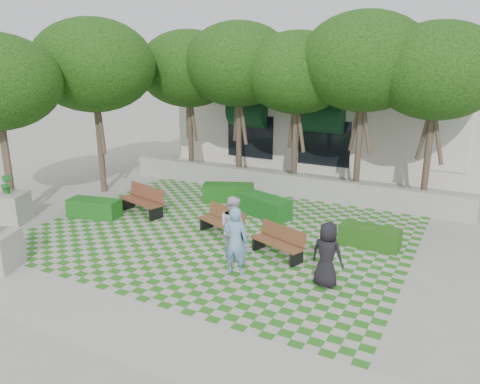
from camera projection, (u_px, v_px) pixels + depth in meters
The scene contains 18 objects.
ground at pixel (204, 245), 14.68m from camera, with size 90.00×90.00×0.00m, color gray.
lawn at pixel (220, 234), 15.53m from camera, with size 12.00×12.00×0.00m, color #2B721E.
sidewalk_south at pixel (94, 315), 10.70m from camera, with size 16.00×2.00×0.01m, color #9E9B93.
sidewalk_west at pixel (65, 203), 18.76m from camera, with size 2.00×12.00×0.01m, color #9E9B93.
retaining_wall at pixel (282, 184), 19.80m from camera, with size 15.00×0.36×0.90m, color #9E9B93.
bench_east at pixel (279, 242), 13.73m from camera, with size 1.81×1.12×0.90m.
bench_mid at pixel (223, 222), 15.33m from camera, with size 1.88×1.21×0.94m.
bench_west at pixel (143, 201), 17.40m from camera, with size 2.08×1.15×1.04m.
hedge_east at pixel (370, 237), 14.48m from camera, with size 1.81×0.73×0.63m, color #1D4913.
hedge_midright at pixel (264, 206), 17.20m from camera, with size 2.11×0.84×0.74m, color #144E19.
hedge_midleft at pixel (228, 193), 18.92m from camera, with size 2.02×0.81×0.71m, color #154D14.
hedge_west at pixel (94, 208), 17.09m from camera, with size 1.89×0.76×0.66m, color #165316.
planter_back at pixel (10, 207), 16.40m from camera, with size 1.41×1.41×1.79m.
person_blue at pixel (236, 241), 12.47m from camera, with size 0.70×0.46×1.91m, color #6996C0.
person_dark at pixel (327, 255), 11.85m from camera, with size 0.84×0.55×1.72m, color black.
person_white at pixel (233, 227), 13.58m from camera, with size 0.90×0.70×1.85m, color silver.
tree_row at pixel (240, 68), 19.09m from camera, with size 17.70×13.40×7.41m.
building at pixel (355, 116), 25.47m from camera, with size 18.00×8.92×5.15m.
Camera 1 is at (7.39, -11.48, 5.76)m, focal length 35.00 mm.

